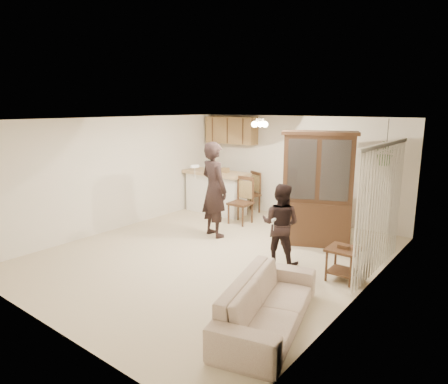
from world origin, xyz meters
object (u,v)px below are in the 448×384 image
Objects in this scene: adult at (214,195)px; chair_hutch_left at (249,201)px; china_hutch at (317,190)px; chair_hutch_right at (322,213)px; chair_bar at (240,211)px; side_table at (343,263)px; sofa at (268,299)px; child at (280,227)px.

chair_hutch_left is (-0.50, 2.05, -0.60)m from adult.
china_hutch is at bearing -140.31° from adult.
chair_hutch_right is at bearing 83.56° from china_hutch.
adult is 2.59m from chair_hutch_right.
chair_bar is at bearing -69.58° from adult.
china_hutch is at bearing 129.47° from side_table.
adult is 1.55× the size of chair_hutch_right.
adult is 2.19m from chair_hutch_left.
sofa reaches higher than side_table.
china_hutch reaches higher than child.
child is 1.23× the size of chair_bar.
china_hutch reaches higher than chair_hutch_right.
sofa is 2.13m from child.
chair_bar is (-3.12, 1.57, 0.03)m from side_table.
side_table is 4.35m from chair_hutch_left.
side_table is at bearing -28.18° from chair_bar.
child is at bearing -40.05° from chair_bar.
adult is at bearing 170.90° from side_table.
china_hutch reaches higher than chair_bar.
chair_bar is at bearing 18.03° from chair_hutch_right.
sofa is 4.51m from chair_bar.
chair_hutch_right reaches higher than chair_hutch_left.
chair_hutch_right is (1.67, 0.89, 0.02)m from chair_bar.
side_table is 0.51× the size of chair_hutch_right.
side_table is (1.10, -1.34, -0.84)m from china_hutch.
chair_hutch_right is at bearing 120.67° from side_table.
china_hutch is at bearing -5.22° from chair_hutch_left.
adult is at bearing 34.90° from sofa.
chair_hutch_right is at bearing 18.80° from chair_hutch_left.
adult is 1.23m from chair_bar.
adult reaches higher than child.
china_hutch is at bearing -101.91° from child.
chair_bar is 1.89m from chair_hutch_right.
chair_hutch_right reaches higher than chair_bar.
china_hutch is 3.81× the size of side_table.
sofa is 1.39× the size of child.
chair_bar is (-1.97, 1.57, -0.37)m from child.
adult reaches higher than chair_hutch_right.
chair_bar is 1.06m from chair_hutch_left.
sofa is at bearing 95.68° from chair_hutch_right.
china_hutch is 2.84m from chair_hutch_left.
china_hutch is 1.92m from side_table.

